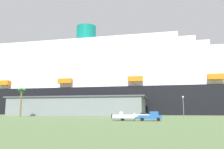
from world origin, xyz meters
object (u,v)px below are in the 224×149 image
at_px(cruise_ship, 136,85).
at_px(small_boat_on_trailer, 127,117).
at_px(street_lamp, 183,104).
at_px(parked_car_white_van, 144,115).
at_px(palm_tree, 21,94).
at_px(pickup_truck, 151,116).

relative_size(cruise_ship, small_boat_on_trailer, 37.30).
height_order(street_lamp, parked_car_white_van, street_lamp).
xyz_separation_m(cruise_ship, palm_tree, (-37.18, -60.62, -9.16)).
distance_m(palm_tree, street_lamp, 62.74).
relative_size(cruise_ship, palm_tree, 24.31).
distance_m(cruise_ship, small_boat_on_trailer, 88.76).
relative_size(small_boat_on_trailer, palm_tree, 0.65).
bearing_deg(palm_tree, pickup_truck, -25.27).
relative_size(palm_tree, street_lamp, 1.69).
height_order(cruise_ship, street_lamp, cruise_ship).
bearing_deg(small_boat_on_trailer, pickup_truck, 3.56).
bearing_deg(street_lamp, small_boat_on_trailer, -128.92).
bearing_deg(parked_car_white_van, pickup_truck, -80.01).
height_order(pickup_truck, street_lamp, street_lamp).
relative_size(small_boat_on_trailer, street_lamp, 1.10).
bearing_deg(cruise_ship, street_lamp, -70.26).
bearing_deg(parked_car_white_van, street_lamp, -45.54).
height_order(cruise_ship, pickup_truck, cruise_ship).
height_order(pickup_truck, palm_tree, palm_tree).
bearing_deg(small_boat_on_trailer, palm_tree, 151.80).
distance_m(palm_tree, parked_car_white_van, 49.38).
xyz_separation_m(small_boat_on_trailer, palm_tree, (-48.06, 25.77, 8.05)).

